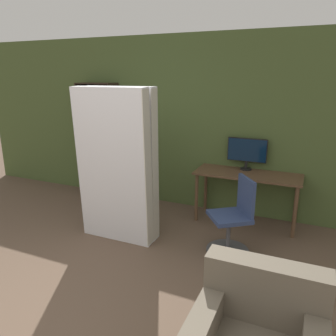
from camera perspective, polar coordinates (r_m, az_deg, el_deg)
ground_plane at (r=3.30m, az=-23.11°, el=-25.10°), size 16.00×16.00×0.00m
wall_back at (r=5.29m, az=1.46°, el=7.76°), size 8.00×0.06×2.70m
desk at (r=4.81m, az=13.64°, el=-2.03°), size 1.48×0.57×0.75m
monitor at (r=4.90m, az=13.59°, el=2.82°), size 0.57×0.17×0.47m
office_chair at (r=4.08m, az=11.27°, el=-9.30°), size 0.61×0.61×0.94m
bookshelf at (r=5.92m, az=-12.27°, el=4.60°), size 0.67×0.32×1.98m
mattress_near at (r=4.14m, az=-9.41°, el=0.11°), size 0.99×0.24×1.97m
mattress_far at (r=4.30m, az=-8.02°, el=0.73°), size 0.99×0.19×1.97m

